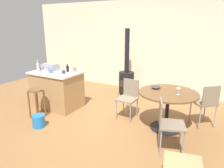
# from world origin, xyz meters

# --- Properties ---
(ground_plane) EXTENTS (8.80, 8.80, 0.00)m
(ground_plane) POSITION_xyz_m (0.00, 0.00, 0.00)
(ground_plane) COLOR olive
(back_wall) EXTENTS (8.00, 0.10, 2.70)m
(back_wall) POSITION_xyz_m (0.00, 2.56, 1.35)
(back_wall) COLOR beige
(back_wall) RESTS_ON ground_plane
(kitchen_island) EXTENTS (1.16, 0.82, 0.90)m
(kitchen_island) POSITION_xyz_m (-1.26, 0.15, 0.45)
(kitchen_island) COLOR #A37A4C
(kitchen_island) RESTS_ON ground_plane
(wooden_stool) EXTENTS (0.30, 0.30, 0.65)m
(wooden_stool) POSITION_xyz_m (-1.23, -0.53, 0.46)
(wooden_stool) COLOR brown
(wooden_stool) RESTS_ON ground_plane
(dining_table) EXTENTS (1.13, 1.13, 0.76)m
(dining_table) POSITION_xyz_m (1.42, 0.32, 0.58)
(dining_table) COLOR black
(dining_table) RESTS_ON ground_plane
(folding_chair_near) EXTENTS (0.51, 0.51, 0.88)m
(folding_chair_near) POSITION_xyz_m (1.62, -0.47, 0.53)
(folding_chair_near) COLOR #7F705B
(folding_chair_near) RESTS_ON ground_plane
(folding_chair_far) EXTENTS (0.56, 0.56, 0.88)m
(folding_chair_far) POSITION_xyz_m (2.06, 0.78, 0.53)
(folding_chair_far) COLOR #7F705B
(folding_chair_far) RESTS_ON ground_plane
(folding_chair_left) EXTENTS (0.42, 0.42, 0.85)m
(folding_chair_left) POSITION_xyz_m (0.54, 0.43, 0.50)
(folding_chair_left) COLOR #7F705B
(folding_chair_left) RESTS_ON ground_plane
(wood_stove) EXTENTS (0.44, 0.45, 1.89)m
(wood_stove) POSITION_xyz_m (-0.18, 1.87, 0.47)
(wood_stove) COLOR black
(wood_stove) RESTS_ON ground_plane
(toolbox) EXTENTS (0.41, 0.29, 0.16)m
(toolbox) POSITION_xyz_m (-1.50, 0.21, 0.98)
(toolbox) COLOR gray
(toolbox) RESTS_ON kitchen_island
(bottle_0) EXTENTS (0.06, 0.06, 0.28)m
(bottle_0) POSITION_xyz_m (-1.66, -0.03, 1.01)
(bottle_0) COLOR #B7B2AD
(bottle_0) RESTS_ON kitchen_island
(bottle_1) EXTENTS (0.08, 0.08, 0.20)m
(bottle_1) POSITION_xyz_m (-1.73, 0.40, 0.98)
(bottle_1) COLOR #B7B2AD
(bottle_1) RESTS_ON kitchen_island
(bottle_2) EXTENTS (0.07, 0.07, 0.19)m
(bottle_2) POSITION_xyz_m (-1.01, 0.29, 0.97)
(bottle_2) COLOR black
(bottle_2) RESTS_ON kitchen_island
(cup_0) EXTENTS (0.13, 0.09, 0.09)m
(cup_0) POSITION_xyz_m (-1.26, -0.02, 0.95)
(cup_0) COLOR #4C7099
(cup_0) RESTS_ON kitchen_island
(cup_1) EXTENTS (0.12, 0.08, 0.10)m
(cup_1) POSITION_xyz_m (-0.88, 0.38, 0.95)
(cup_1) COLOR #DB6651
(cup_1) RESTS_ON kitchen_island
(cup_2) EXTENTS (0.11, 0.07, 0.08)m
(cup_2) POSITION_xyz_m (-0.96, 0.07, 0.94)
(cup_2) COLOR #383838
(cup_2) RESTS_ON kitchen_island
(wine_glass) EXTENTS (0.07, 0.07, 0.14)m
(wine_glass) POSITION_xyz_m (1.60, 0.28, 0.86)
(wine_glass) COLOR silver
(wine_glass) RESTS_ON dining_table
(serving_bowl) EXTENTS (0.18, 0.18, 0.07)m
(serving_bowl) POSITION_xyz_m (1.14, 0.43, 0.79)
(serving_bowl) COLOR #383838
(serving_bowl) RESTS_ON dining_table
(plastic_bucket) EXTENTS (0.25, 0.25, 0.25)m
(plastic_bucket) POSITION_xyz_m (-0.85, -0.86, 0.12)
(plastic_bucket) COLOR blue
(plastic_bucket) RESTS_ON ground_plane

